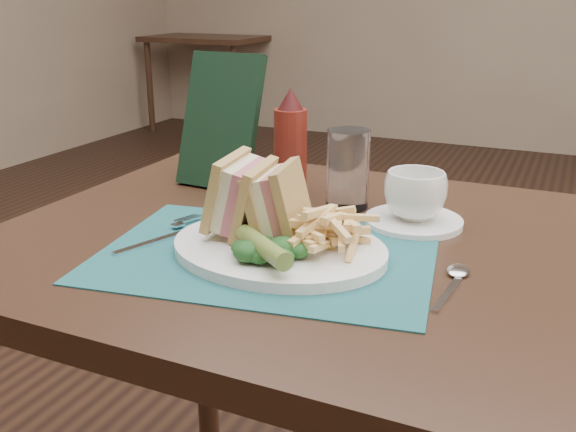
% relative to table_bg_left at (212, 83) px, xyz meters
% --- Properties ---
extents(wall_back, '(6.00, 0.00, 6.00)m').
position_rel_table_bg_left_xyz_m(wall_back, '(2.44, 0.21, -0.38)').
color(wall_back, gray).
rests_on(wall_back, ground).
extents(table_bg_left, '(0.90, 0.75, 0.75)m').
position_rel_table_bg_left_xyz_m(table_bg_left, '(0.00, 0.00, 0.00)').
color(table_bg_left, black).
rests_on(table_bg_left, ground).
extents(placemat, '(0.49, 0.39, 0.00)m').
position_rel_table_bg_left_xyz_m(placemat, '(2.42, -3.89, 0.38)').
color(placemat, '#1A5256').
rests_on(placemat, table_main).
extents(plate, '(0.31, 0.25, 0.01)m').
position_rel_table_bg_left_xyz_m(plate, '(2.44, -3.88, 0.38)').
color(plate, white).
rests_on(plate, placemat).
extents(sandwich_half_a, '(0.09, 0.12, 0.11)m').
position_rel_table_bg_left_xyz_m(sandwich_half_a, '(2.35, -3.86, 0.45)').
color(sandwich_half_a, tan).
rests_on(sandwich_half_a, plate).
extents(sandwich_half_b, '(0.09, 0.11, 0.10)m').
position_rel_table_bg_left_xyz_m(sandwich_half_b, '(2.41, -3.86, 0.44)').
color(sandwich_half_b, tan).
rests_on(sandwich_half_b, plate).
extents(kale_garnish, '(0.11, 0.08, 0.03)m').
position_rel_table_bg_left_xyz_m(kale_garnish, '(2.45, -3.93, 0.41)').
color(kale_garnish, '#153A17').
rests_on(kale_garnish, plate).
extents(pickle_spear, '(0.11, 0.09, 0.03)m').
position_rel_table_bg_left_xyz_m(pickle_spear, '(2.45, -3.94, 0.41)').
color(pickle_spear, '#596F2A').
rests_on(pickle_spear, plate).
extents(fries_pile, '(0.18, 0.20, 0.06)m').
position_rel_table_bg_left_xyz_m(fries_pile, '(2.50, -3.86, 0.42)').
color(fries_pile, '#E9BF74').
rests_on(fries_pile, plate).
extents(fork, '(0.09, 0.17, 0.01)m').
position_rel_table_bg_left_xyz_m(fork, '(2.26, -3.89, 0.38)').
color(fork, silver).
rests_on(fork, placemat).
extents(spoon, '(0.05, 0.15, 0.01)m').
position_rel_table_bg_left_xyz_m(spoon, '(2.67, -3.88, 0.38)').
color(spoon, silver).
rests_on(spoon, table_main).
extents(saucer, '(0.20, 0.20, 0.01)m').
position_rel_table_bg_left_xyz_m(saucer, '(2.58, -3.68, 0.38)').
color(saucer, white).
rests_on(saucer, table_main).
extents(coffee_cup, '(0.13, 0.13, 0.07)m').
position_rel_table_bg_left_xyz_m(coffee_cup, '(2.58, -3.68, 0.42)').
color(coffee_cup, white).
rests_on(coffee_cup, saucer).
extents(drinking_glass, '(0.09, 0.09, 0.13)m').
position_rel_table_bg_left_xyz_m(drinking_glass, '(2.45, -3.64, 0.44)').
color(drinking_glass, white).
rests_on(drinking_glass, table_main).
extents(ketchup_bottle, '(0.06, 0.06, 0.19)m').
position_rel_table_bg_left_xyz_m(ketchup_bottle, '(2.34, -3.61, 0.47)').
color(ketchup_bottle, '#601810').
rests_on(ketchup_bottle, table_main).
extents(check_presenter, '(0.15, 0.10, 0.24)m').
position_rel_table_bg_left_xyz_m(check_presenter, '(2.20, -3.61, 0.49)').
color(check_presenter, black).
rests_on(check_presenter, table_main).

